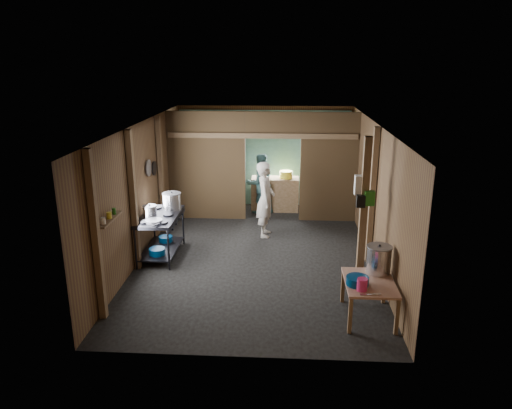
# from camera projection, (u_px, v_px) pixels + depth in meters

# --- Properties ---
(floor) EXTENTS (4.50, 7.00, 0.00)m
(floor) POSITION_uv_depth(u_px,v_px,m) (257.00, 254.00, 9.74)
(floor) COLOR #252525
(floor) RESTS_ON ground
(ceiling) EXTENTS (4.50, 7.00, 0.00)m
(ceiling) POSITION_uv_depth(u_px,v_px,m) (257.00, 124.00, 8.98)
(ceiling) COLOR #2A2A2A
(ceiling) RESTS_ON ground
(wall_back) EXTENTS (4.50, 0.00, 2.60)m
(wall_back) POSITION_uv_depth(u_px,v_px,m) (264.00, 156.00, 12.70)
(wall_back) COLOR brown
(wall_back) RESTS_ON ground
(wall_front) EXTENTS (4.50, 0.00, 2.60)m
(wall_front) POSITION_uv_depth(u_px,v_px,m) (240.00, 267.00, 6.02)
(wall_front) COLOR brown
(wall_front) RESTS_ON ground
(wall_left) EXTENTS (0.00, 7.00, 2.60)m
(wall_left) POSITION_uv_depth(u_px,v_px,m) (142.00, 190.00, 9.49)
(wall_left) COLOR brown
(wall_left) RESTS_ON ground
(wall_right) EXTENTS (0.00, 7.00, 2.60)m
(wall_right) POSITION_uv_depth(u_px,v_px,m) (374.00, 194.00, 9.23)
(wall_right) COLOR brown
(wall_right) RESTS_ON ground
(partition_left) EXTENTS (1.85, 0.10, 2.60)m
(partition_left) POSITION_uv_depth(u_px,v_px,m) (207.00, 166.00, 11.53)
(partition_left) COLOR #4D381B
(partition_left) RESTS_ON floor
(partition_right) EXTENTS (1.35, 0.10, 2.60)m
(partition_right) POSITION_uv_depth(u_px,v_px,m) (329.00, 168.00, 11.37)
(partition_right) COLOR #4D381B
(partition_right) RESTS_ON floor
(partition_header) EXTENTS (1.30, 0.10, 0.60)m
(partition_header) POSITION_uv_depth(u_px,v_px,m) (273.00, 125.00, 11.15)
(partition_header) COLOR #4D381B
(partition_header) RESTS_ON wall_back
(turquoise_panel) EXTENTS (4.40, 0.06, 2.50)m
(turquoise_panel) POSITION_uv_depth(u_px,v_px,m) (264.00, 158.00, 12.65)
(turquoise_panel) COLOR #69A7A1
(turquoise_panel) RESTS_ON wall_back
(back_counter) EXTENTS (1.20, 0.50, 0.85)m
(back_counter) POSITION_uv_depth(u_px,v_px,m) (275.00, 194.00, 12.41)
(back_counter) COLOR #8B6951
(back_counter) RESTS_ON floor
(wall_clock) EXTENTS (0.20, 0.03, 0.20)m
(wall_clock) POSITION_uv_depth(u_px,v_px,m) (274.00, 134.00, 12.41)
(wall_clock) COLOR silver
(wall_clock) RESTS_ON wall_back
(post_left_a) EXTENTS (0.10, 0.12, 2.60)m
(post_left_a) POSITION_uv_depth(u_px,v_px,m) (96.00, 237.00, 7.00)
(post_left_a) COLOR #8B6951
(post_left_a) RESTS_ON floor
(post_left_b) EXTENTS (0.10, 0.12, 2.60)m
(post_left_b) POSITION_uv_depth(u_px,v_px,m) (134.00, 202.00, 8.72)
(post_left_b) COLOR #8B6951
(post_left_b) RESTS_ON floor
(post_left_c) EXTENTS (0.10, 0.12, 2.60)m
(post_left_c) POSITION_uv_depth(u_px,v_px,m) (161.00, 175.00, 10.63)
(post_left_c) COLOR #8B6951
(post_left_c) RESTS_ON floor
(post_right) EXTENTS (0.10, 0.12, 2.60)m
(post_right) POSITION_uv_depth(u_px,v_px,m) (372.00, 196.00, 9.04)
(post_right) COLOR #8B6951
(post_right) RESTS_ON floor
(post_free) EXTENTS (0.12, 0.12, 2.60)m
(post_free) POSITION_uv_depth(u_px,v_px,m) (363.00, 214.00, 8.01)
(post_free) COLOR #8B6951
(post_free) RESTS_ON floor
(cross_beam) EXTENTS (4.40, 0.12, 0.12)m
(cross_beam) POSITION_uv_depth(u_px,v_px,m) (262.00, 136.00, 11.19)
(cross_beam) COLOR #8B6951
(cross_beam) RESTS_ON wall_left
(pan_lid_big) EXTENTS (0.03, 0.34, 0.34)m
(pan_lid_big) POSITION_uv_depth(u_px,v_px,m) (149.00, 168.00, 9.76)
(pan_lid_big) COLOR gray
(pan_lid_big) RESTS_ON wall_left
(pan_lid_small) EXTENTS (0.03, 0.30, 0.30)m
(pan_lid_small) POSITION_uv_depth(u_px,v_px,m) (154.00, 168.00, 10.17)
(pan_lid_small) COLOR black
(pan_lid_small) RESTS_ON wall_left
(wall_shelf) EXTENTS (0.14, 0.80, 0.03)m
(wall_shelf) POSITION_uv_depth(u_px,v_px,m) (109.00, 220.00, 7.45)
(wall_shelf) COLOR #8B6951
(wall_shelf) RESTS_ON wall_left
(jar_white) EXTENTS (0.07, 0.07, 0.10)m
(jar_white) POSITION_uv_depth(u_px,v_px,m) (103.00, 221.00, 7.19)
(jar_white) COLOR silver
(jar_white) RESTS_ON wall_shelf
(jar_yellow) EXTENTS (0.08, 0.08, 0.10)m
(jar_yellow) POSITION_uv_depth(u_px,v_px,m) (109.00, 216.00, 7.43)
(jar_yellow) COLOR yellow
(jar_yellow) RESTS_ON wall_shelf
(jar_green) EXTENTS (0.06, 0.06, 0.10)m
(jar_green) POSITION_uv_depth(u_px,v_px,m) (114.00, 211.00, 7.64)
(jar_green) COLOR #24761C
(jar_green) RESTS_ON wall_shelf
(bag_white) EXTENTS (0.22, 0.15, 0.32)m
(bag_white) POSITION_uv_depth(u_px,v_px,m) (361.00, 185.00, 7.95)
(bag_white) COLOR silver
(bag_white) RESTS_ON post_free
(bag_green) EXTENTS (0.16, 0.12, 0.24)m
(bag_green) POSITION_uv_depth(u_px,v_px,m) (369.00, 198.00, 7.86)
(bag_green) COLOR #24761C
(bag_green) RESTS_ON post_free
(bag_black) EXTENTS (0.14, 0.10, 0.20)m
(bag_black) POSITION_uv_depth(u_px,v_px,m) (361.00, 201.00, 7.86)
(bag_black) COLOR black
(bag_black) RESTS_ON post_free
(gas_range) EXTENTS (0.74, 1.44, 0.85)m
(gas_range) POSITION_uv_depth(u_px,v_px,m) (161.00, 236.00, 9.52)
(gas_range) COLOR black
(gas_range) RESTS_ON floor
(prep_table) EXTENTS (0.73, 1.00, 0.59)m
(prep_table) POSITION_uv_depth(u_px,v_px,m) (368.00, 299.00, 7.29)
(prep_table) COLOR tan
(prep_table) RESTS_ON floor
(stove_pot_large) EXTENTS (0.46, 0.46, 0.37)m
(stove_pot_large) POSITION_uv_depth(u_px,v_px,m) (172.00, 202.00, 9.69)
(stove_pot_large) COLOR silver
(stove_pot_large) RESTS_ON gas_range
(stove_pot_med) EXTENTS (0.28, 0.28, 0.23)m
(stove_pot_med) POSITION_uv_depth(u_px,v_px,m) (150.00, 211.00, 9.32)
(stove_pot_med) COLOR silver
(stove_pot_med) RESTS_ON gas_range
(frying_pan) EXTENTS (0.52, 0.62, 0.07)m
(frying_pan) POSITION_uv_depth(u_px,v_px,m) (154.00, 221.00, 8.98)
(frying_pan) COLOR gray
(frying_pan) RESTS_ON gas_range
(blue_tub_front) EXTENTS (0.31, 0.31, 0.13)m
(blue_tub_front) POSITION_uv_depth(u_px,v_px,m) (157.00, 251.00, 9.26)
(blue_tub_front) COLOR navy
(blue_tub_front) RESTS_ON gas_range
(blue_tub_back) EXTENTS (0.28, 0.28, 0.11)m
(blue_tub_back) POSITION_uv_depth(u_px,v_px,m) (166.00, 239.00, 9.92)
(blue_tub_back) COLOR navy
(blue_tub_back) RESTS_ON gas_range
(stock_pot) EXTENTS (0.48, 0.48, 0.46)m
(stock_pot) POSITION_uv_depth(u_px,v_px,m) (379.00, 260.00, 7.45)
(stock_pot) COLOR silver
(stock_pot) RESTS_ON prep_table
(wash_basin) EXTENTS (0.38, 0.38, 0.12)m
(wash_basin) POSITION_uv_depth(u_px,v_px,m) (357.00, 281.00, 7.09)
(wash_basin) COLOR navy
(wash_basin) RESTS_ON prep_table
(pink_bucket) EXTENTS (0.19, 0.19, 0.18)m
(pink_bucket) POSITION_uv_depth(u_px,v_px,m) (362.00, 285.00, 6.91)
(pink_bucket) COLOR #D52A6B
(pink_bucket) RESTS_ON prep_table
(knife) EXTENTS (0.30, 0.05, 0.01)m
(knife) POSITION_uv_depth(u_px,v_px,m) (371.00, 294.00, 6.81)
(knife) COLOR silver
(knife) RESTS_ON prep_table
(yellow_tub) EXTENTS (0.33, 0.33, 0.18)m
(yellow_tub) POSITION_uv_depth(u_px,v_px,m) (286.00, 175.00, 12.24)
(yellow_tub) COLOR yellow
(yellow_tub) RESTS_ON back_counter
(cook) EXTENTS (0.40, 0.61, 1.66)m
(cook) POSITION_uv_depth(u_px,v_px,m) (265.00, 199.00, 10.51)
(cook) COLOR beige
(cook) RESTS_ON floor
(worker_back) EXTENTS (0.90, 0.82, 1.51)m
(worker_back) POSITION_uv_depth(u_px,v_px,m) (260.00, 183.00, 12.12)
(worker_back) COLOR #417177
(worker_back) RESTS_ON floor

